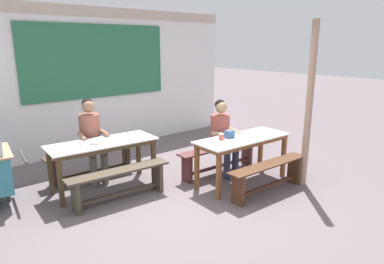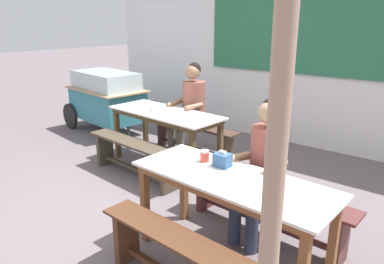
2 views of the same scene
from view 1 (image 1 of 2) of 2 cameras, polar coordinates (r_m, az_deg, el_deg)
name	(u,v)px [view 1 (image 1 of 2)]	position (r m, az deg, el deg)	size (l,w,h in m)	color
ground_plane	(177,196)	(5.10, -2.59, -10.54)	(40.00, 40.00, 0.00)	#655A5E
backdrop_wall	(86,78)	(7.20, -17.25, 8.64)	(7.00, 0.23, 2.86)	white
dining_table_far	(103,147)	(5.30, -14.63, -2.45)	(1.64, 0.74, 0.74)	silver
dining_table_near	(243,142)	(5.43, 8.44, -1.73)	(1.63, 0.69, 0.74)	silver
bench_far_back	(91,160)	(5.89, -16.40, -4.46)	(1.49, 0.35, 0.46)	#432E24
bench_far_front	(119,180)	(4.94, -11.99, -7.81)	(1.49, 0.37, 0.46)	#43382B
bench_near_back	(219,155)	(5.90, 4.54, -3.89)	(1.63, 0.33, 0.46)	#562C2C
bench_near_front	(268,174)	(5.20, 12.60, -6.89)	(1.50, 0.32, 0.46)	#4A2C19
person_right_near_table	(222,133)	(5.73, 5.06, -0.10)	(0.46, 0.54, 1.27)	#30374F
person_center_facing	(91,135)	(5.70, -16.40, -0.43)	(0.46, 0.57, 1.33)	#696155
tissue_box	(230,134)	(5.35, 6.26, -0.35)	(0.13, 0.11, 0.13)	#335A8C
condiment_jar	(221,137)	(5.23, 4.88, -0.78)	(0.08, 0.08, 0.10)	#D64939
soup_bowl	(96,142)	(5.19, -15.73, -1.62)	(0.16, 0.16, 0.05)	silver
wooden_support_post	(309,106)	(5.43, 18.89, 4.08)	(0.10, 0.10, 2.50)	tan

